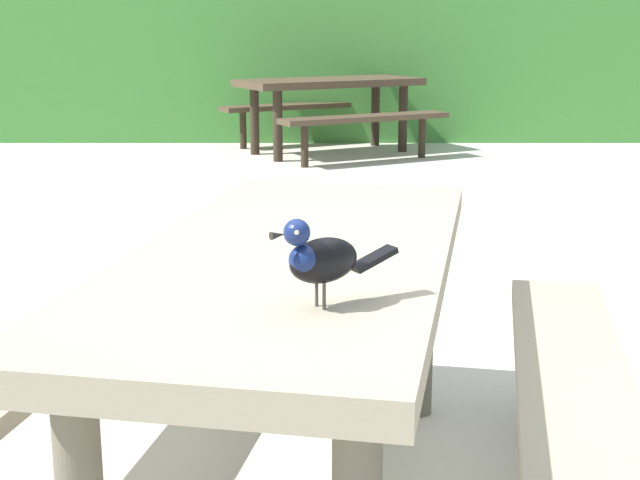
% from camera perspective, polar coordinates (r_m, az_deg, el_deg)
% --- Properties ---
extents(hedge_wall, '(28.00, 2.34, 2.22)m').
position_cam_1_polar(hedge_wall, '(10.98, 0.42, 12.71)').
color(hedge_wall, '#428438').
rests_on(hedge_wall, ground).
extents(picnic_table_foreground, '(1.97, 2.00, 0.74)m').
position_cam_1_polar(picnic_table_foreground, '(2.31, -1.76, -4.82)').
color(picnic_table_foreground, gray).
rests_on(picnic_table_foreground, ground).
extents(bird_grackle, '(0.26, 0.17, 0.18)m').
position_cam_1_polar(bird_grackle, '(1.74, -0.27, -1.11)').
color(bird_grackle, black).
rests_on(bird_grackle, picnic_table_foreground).
extents(picnic_table_mid_right, '(2.30, 2.29, 0.74)m').
position_cam_1_polar(picnic_table_mid_right, '(9.08, 0.39, 9.00)').
color(picnic_table_mid_right, '#473828').
rests_on(picnic_table_mid_right, ground).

